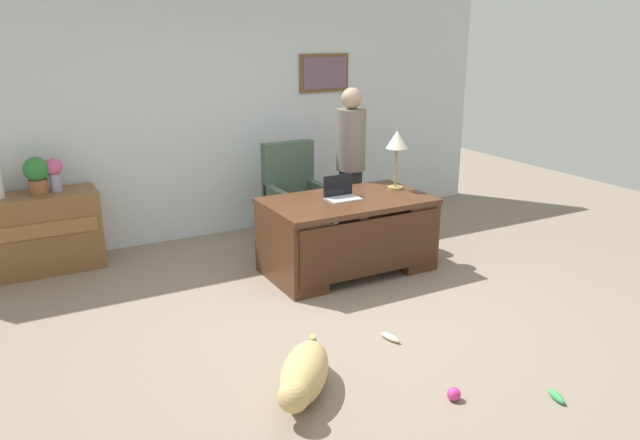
{
  "coord_description": "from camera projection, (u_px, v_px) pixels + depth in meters",
  "views": [
    {
      "loc": [
        -2.45,
        -4.15,
        2.34
      ],
      "look_at": [
        -0.02,
        0.3,
        0.75
      ],
      "focal_mm": 34.55,
      "sensor_mm": 36.0,
      "label": 1
    }
  ],
  "objects": [
    {
      "name": "ground_plane",
      "position": [
        339.0,
        312.0,
        5.29
      ],
      "size": [
        12.0,
        12.0,
        0.0
      ],
      "primitive_type": "plane",
      "color": "gray"
    },
    {
      "name": "back_wall",
      "position": [
        227.0,
        117.0,
        7.07
      ],
      "size": [
        7.0,
        0.16,
        2.7
      ],
      "color": "silver",
      "rests_on": "ground_plane"
    },
    {
      "name": "desk",
      "position": [
        349.0,
        233.0,
        6.08
      ],
      "size": [
        1.61,
        0.94,
        0.74
      ],
      "color": "#4C2B19",
      "rests_on": "ground_plane"
    },
    {
      "name": "credenza",
      "position": [
        35.0,
        233.0,
        6.07
      ],
      "size": [
        1.21,
        0.5,
        0.79
      ],
      "color": "brown",
      "rests_on": "ground_plane"
    },
    {
      "name": "armchair",
      "position": [
        294.0,
        200.0,
        6.87
      ],
      "size": [
        0.6,
        0.59,
        1.13
      ],
      "color": "#475B4C",
      "rests_on": "ground_plane"
    },
    {
      "name": "person_standing",
      "position": [
        351.0,
        164.0,
        6.82
      ],
      "size": [
        0.32,
        0.32,
        1.73
      ],
      "color": "#262323",
      "rests_on": "ground_plane"
    },
    {
      "name": "dog_lying",
      "position": [
        304.0,
        375.0,
        4.05
      ],
      "size": [
        0.67,
        0.74,
        0.3
      ],
      "color": "tan",
      "rests_on": "ground_plane"
    },
    {
      "name": "laptop",
      "position": [
        341.0,
        193.0,
        5.99
      ],
      "size": [
        0.32,
        0.22,
        0.22
      ],
      "color": "#B2B5BA",
      "rests_on": "desk"
    },
    {
      "name": "desk_lamp",
      "position": [
        397.0,
        143.0,
        6.22
      ],
      "size": [
        0.22,
        0.22,
        0.6
      ],
      "color": "#9E8447",
      "rests_on": "desk"
    },
    {
      "name": "vase_with_flowers",
      "position": [
        54.0,
        172.0,
        6.0
      ],
      "size": [
        0.17,
        0.17,
        0.33
      ],
      "color": "#938CAC",
      "rests_on": "credenza"
    },
    {
      "name": "potted_plant",
      "position": [
        37.0,
        174.0,
        5.93
      ],
      "size": [
        0.24,
        0.24,
        0.36
      ],
      "color": "brown",
      "rests_on": "credenza"
    },
    {
      "name": "dog_toy_ball",
      "position": [
        453.0,
        394.0,
        4.03
      ],
      "size": [
        0.09,
        0.09,
        0.09
      ],
      "primitive_type": "sphere",
      "color": "#D8338C",
      "rests_on": "ground_plane"
    },
    {
      "name": "dog_toy_bone",
      "position": [
        390.0,
        337.0,
        4.8
      ],
      "size": [
        0.09,
        0.2,
        0.05
      ],
      "primitive_type": "ellipsoid",
      "rotation": [
        0.0,
        0.0,
        1.81
      ],
      "color": "beige",
      "rests_on": "ground_plane"
    },
    {
      "name": "dog_toy_plush",
      "position": [
        556.0,
        396.0,
        4.04
      ],
      "size": [
        0.09,
        0.17,
        0.05
      ],
      "primitive_type": "ellipsoid",
      "rotation": [
        0.0,
        0.0,
        4.46
      ],
      "color": "green",
      "rests_on": "ground_plane"
    }
  ]
}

